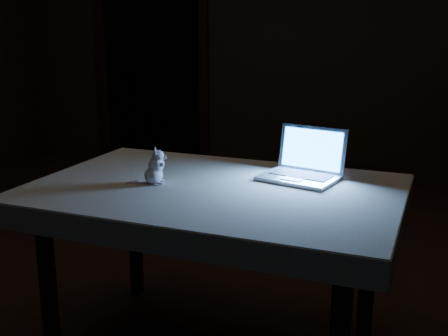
# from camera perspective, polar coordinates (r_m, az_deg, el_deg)

# --- Properties ---
(floor) EXTENTS (5.00, 5.00, 0.00)m
(floor) POSITION_cam_1_polar(r_m,az_deg,el_deg) (2.89, -1.36, -10.91)
(floor) COLOR black
(floor) RESTS_ON ground
(back_wall) EXTENTS (4.50, 0.04, 2.60)m
(back_wall) POSITION_cam_1_polar(r_m,az_deg,el_deg) (5.08, 4.90, 15.11)
(back_wall) COLOR black
(back_wall) RESTS_ON ground
(doorway) EXTENTS (1.06, 0.36, 2.13)m
(doorway) POSITION_cam_1_polar(r_m,az_deg,el_deg) (5.32, -7.30, 12.49)
(doorway) COLOR black
(doorway) RESTS_ON back_wall
(table) EXTENTS (1.36, 1.00, 0.66)m
(table) POSITION_cam_1_polar(r_m,az_deg,el_deg) (2.16, -0.95, -10.50)
(table) COLOR black
(table) RESTS_ON floor
(tablecloth) EXTENTS (1.55, 1.31, 0.09)m
(tablecloth) POSITION_cam_1_polar(r_m,az_deg,el_deg) (2.11, -1.87, -2.56)
(tablecloth) COLOR beige
(tablecloth) RESTS_ON table
(laptop) EXTENTS (0.35, 0.33, 0.19)m
(laptop) POSITION_cam_1_polar(r_m,az_deg,el_deg) (2.12, 7.65, 1.26)
(laptop) COLOR #A4A4A8
(laptop) RESTS_ON tablecloth
(plush_mouse) EXTENTS (0.12, 0.12, 0.13)m
(plush_mouse) POSITION_cam_1_polar(r_m,az_deg,el_deg) (2.07, -7.19, 0.20)
(plush_mouse) COLOR silver
(plush_mouse) RESTS_ON tablecloth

